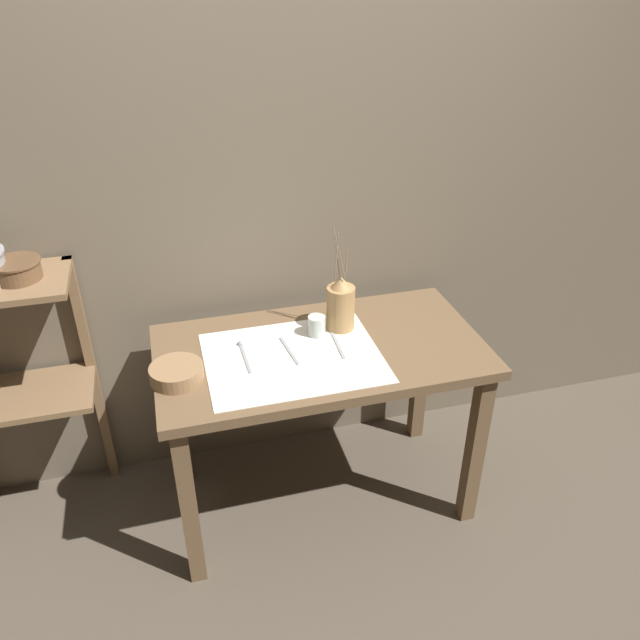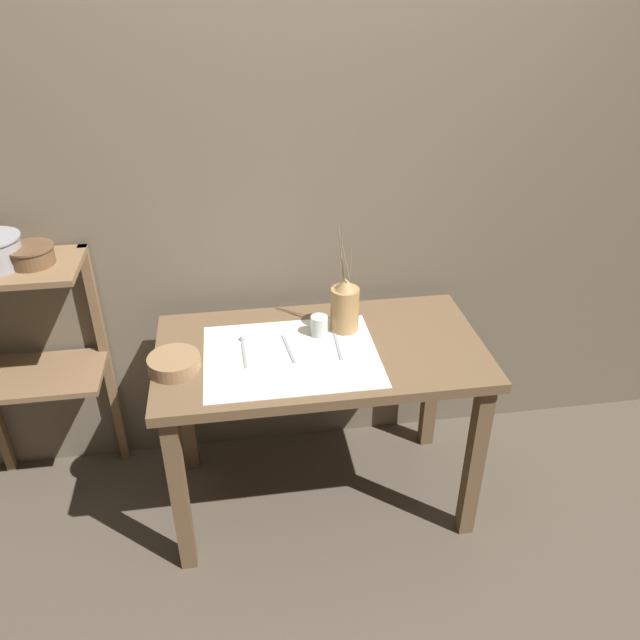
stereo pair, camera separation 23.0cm
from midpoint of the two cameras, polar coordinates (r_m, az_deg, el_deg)
The scene contains 12 objects.
ground_plane at distance 2.86m, azimuth -2.35°, elevation -15.73°, with size 12.00×12.00×0.00m, color brown.
stone_wall_back at distance 2.57m, azimuth -5.23°, elevation 10.64°, with size 7.00×0.06×2.40m.
wooden_table at distance 2.43m, azimuth -2.67°, elevation -4.84°, with size 1.24×0.67×0.78m.
wooden_shelf_unit at distance 2.66m, azimuth -28.76°, elevation -2.97°, with size 0.55×0.32×1.09m.
linen_cloth at distance 2.31m, azimuth -5.34°, elevation -3.52°, with size 0.64×0.50×0.00m.
pitcher_with_flowers at distance 2.43m, azimuth -0.80°, elevation 1.31°, with size 0.11×0.11×0.43m.
wooden_bowl at distance 2.26m, azimuth -15.85°, elevation -4.78°, with size 0.19×0.19×0.05m.
glass_tumbler_near at distance 2.41m, azimuth -3.03°, elevation -0.61°, with size 0.07×0.07×0.08m.
spoon_outer at distance 2.37m, azimuth -9.88°, elevation -2.76°, with size 0.02×0.21×0.02m.
fork_outer at distance 2.34m, azimuth -5.62°, elevation -2.96°, with size 0.04×0.20×0.00m.
knife_center at distance 2.37m, azimuth -1.16°, elevation -2.32°, with size 0.02×0.20×0.00m.
metal_pot_small at distance 2.44m, azimuth -28.48°, elevation 4.04°, with size 0.17×0.17×0.07m.
Camera 1 is at (-0.53, -1.91, 2.07)m, focal length 35.00 mm.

